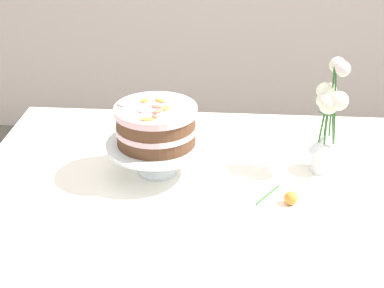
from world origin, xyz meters
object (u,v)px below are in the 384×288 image
Objects in this scene: dining_table at (215,219)px; fallen_rose at (289,198)px; cake_stand at (157,148)px; flower_vase at (328,122)px; layer_cake at (156,125)px.

fallen_rose reaches higher than dining_table.
cake_stand reaches higher than fallen_rose.
flower_vase is (0.31, 0.14, 0.25)m from dining_table.
dining_table is 6.04× the size of layer_cake.
layer_cake is 2.08× the size of fallen_rose.
cake_stand is 0.49m from flower_vase.
fallen_rose is at bearing -19.77° from layer_cake.
layer_cake is (-0.17, 0.09, 0.25)m from dining_table.
layer_cake is at bearing -131.67° from cake_stand.
layer_cake is 0.42m from fallen_rose.
flower_vase is (0.48, 0.05, 0.07)m from cake_stand.
cake_stand is at bearing 48.33° from layer_cake.
flower_vase is at bearing 6.49° from layer_cake.
cake_stand is 0.07m from layer_cake.
flower_vase reaches higher than layer_cake.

